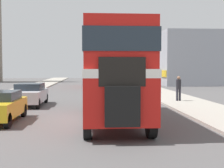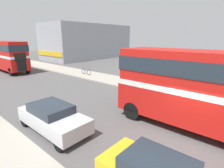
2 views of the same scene
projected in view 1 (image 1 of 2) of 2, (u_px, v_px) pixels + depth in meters
ground_plane at (86, 119)px, 14.67m from camera, size 120.00×120.00×0.00m
double_decker_bus at (112, 67)px, 14.29m from camera, size 2.50×9.41×4.14m
bus_distant at (98, 67)px, 39.91m from camera, size 2.39×9.43×4.20m
car_parked_near at (0, 106)px, 13.94m from camera, size 1.66×3.94×1.38m
car_parked_mid at (30, 94)px, 20.02m from camera, size 1.79×4.26×1.43m
pedestrian_walking at (179, 87)px, 21.89m from camera, size 0.35×0.35×1.73m
bicycle_on_pavement at (157, 88)px, 29.83m from camera, size 0.05×1.76×0.78m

